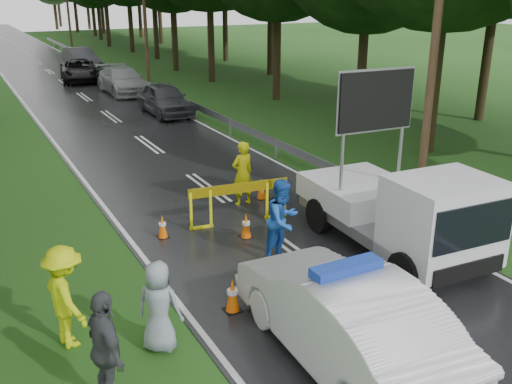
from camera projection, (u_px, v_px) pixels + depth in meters
ground at (311, 264)px, 13.25m from camera, size 160.00×160.00×0.00m
road at (65, 83)px, 38.15m from camera, size 7.00×140.00×0.02m
guardrail at (120, 72)px, 39.33m from camera, size 0.12×60.06×0.70m
utility_pole_near at (437, 26)px, 15.49m from camera, size 1.40×0.24×10.00m
utility_pole_mid at (144, 3)px, 37.08m from camera, size 1.40×0.24×10.00m
police_sedan at (344, 317)px, 9.56m from camera, size 1.97×5.16×1.85m
work_truck at (403, 211)px, 13.30m from camera, size 2.62×5.40×4.21m
barrier at (239, 193)px, 15.21m from camera, size 2.77×0.39×1.15m
officer at (243, 174)px, 16.53m from camera, size 0.75×0.55×1.92m
civilian at (283, 221)px, 13.12m from camera, size 1.17×1.05×1.99m
bystander_left at (66, 297)px, 9.97m from camera, size 0.97×1.36×1.91m
bystander_mid at (106, 350)px, 8.50m from camera, size 0.63×1.19×1.93m
bystander_right at (159, 307)px, 9.88m from camera, size 0.97×0.95×1.68m
queue_car_first at (165, 99)px, 28.51m from camera, size 1.84×4.57×1.56m
queue_car_second at (123, 80)px, 34.20m from camera, size 2.23×5.34×1.54m
queue_car_third at (80, 70)px, 38.63m from camera, size 3.06×5.46×1.44m
queue_car_fourth at (81, 59)px, 44.17m from camera, size 2.15×5.13×1.65m
cone_near_left at (232, 295)px, 11.19m from camera, size 0.34×0.34×0.73m
cone_center at (246, 226)px, 14.50m from camera, size 0.32×0.32×0.68m
cone_far at (261, 189)px, 17.18m from camera, size 0.32×0.32×0.67m
cone_left_mid at (162, 227)px, 14.51m from camera, size 0.30×0.30×0.63m
cone_right at (325, 175)px, 18.42m from camera, size 0.32×0.32×0.68m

